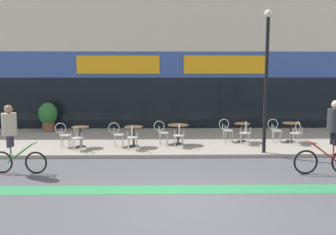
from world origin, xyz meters
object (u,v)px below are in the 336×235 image
bistro_table_1 (134,132)px  cafe_chair_2_near (179,134)px  cafe_chair_1_side (117,133)px  cafe_chair_2_side (162,131)px  cyclist_0 (12,134)px  cafe_chair_1_near (132,136)px  planter_pot (48,116)px  bistro_table_0 (80,133)px  bistro_table_4 (291,128)px  cyclist_1 (332,132)px  cafe_chair_0_side (63,133)px  cafe_chair_3_side (226,129)px  cafe_chair_4_side (275,129)px  cafe_chair_3_near (245,131)px  bistro_table_2 (178,130)px  bistro_table_3 (242,129)px  cafe_chair_4_near (297,131)px  cafe_chair_0_near (77,136)px  lamp_post (266,71)px

bistro_table_1 → cafe_chair_2_near: 1.69m
cafe_chair_1_side → cafe_chair_2_side: size_ratio=1.00×
cyclist_0 → cafe_chair_1_near: bearing=41.3°
planter_pot → bistro_table_0: bearing=-57.8°
bistro_table_4 → cyclist_1: (-0.21, -4.14, 0.57)m
cafe_chair_0_side → cafe_chair_3_side: same height
cafe_chair_2_near → planter_pot: (-5.76, 3.60, 0.20)m
bistro_table_0 → cafe_chair_4_side: size_ratio=0.83×
cafe_chair_2_near → cafe_chair_3_near: same height
cafe_chair_3_side → cyclist_0: (-6.85, -3.97, 0.51)m
cyclist_0 → cyclist_1: bearing=2.4°
bistro_table_1 → cafe_chair_3_near: cafe_chair_3_near is taller
bistro_table_2 → cafe_chair_2_near: 0.63m
bistro_table_3 → cafe_chair_4_near: bearing=-19.8°
bistro_table_3 → cafe_chair_2_side: size_ratio=0.80×
bistro_table_1 → cyclist_0: bearing=-136.2°
cafe_chair_1_side → cyclist_0: cyclist_0 is taller
cafe_chair_1_side → cafe_chair_0_side: bearing=174.5°
cafe_chair_0_near → cafe_chair_4_near: 8.11m
cafe_chair_1_near → cafe_chair_0_near: bearing=92.8°
bistro_table_1 → cafe_chair_1_side: (-0.63, -0.01, -0.01)m
lamp_post → cyclist_0: (-7.83, -2.03, -1.77)m
bistro_table_2 → cafe_chair_3_near: cafe_chair_3_near is taller
bistro_table_3 → cafe_chair_1_side: (-4.82, -0.85, 0.01)m
bistro_table_1 → bistro_table_2: 1.70m
bistro_table_3 → cafe_chair_4_side: 1.29m
cafe_chair_4_side → cafe_chair_1_side: bearing=-165.6°
planter_pot → cafe_chair_1_near: bearing=-44.2°
cafe_chair_1_near → lamp_post: 5.12m
cafe_chair_1_near → bistro_table_3: bearing=-69.7°
cafe_chair_4_side → cyclist_0: size_ratio=0.45×
bistro_table_0 → cafe_chair_4_near: (8.07, 0.21, -0.01)m
bistro_table_4 → cafe_chair_4_near: bearing=-89.3°
cafe_chair_3_side → cafe_chair_4_near: (2.55, -0.68, 0.00)m
cafe_chair_0_near → cafe_chair_3_near: 6.21m
cafe_chair_2_near → planter_pot: bearing=55.3°
cyclist_1 → cafe_chair_2_side: bearing=-39.2°
cafe_chair_3_near → cafe_chair_4_near: bearing=-88.7°
bistro_table_1 → cyclist_1: size_ratio=0.35×
bistro_table_0 → planter_pot: (-2.14, 3.41, 0.19)m
bistro_table_0 → cafe_chair_2_side: cafe_chair_2_side is taller
bistro_table_1 → cafe_chair_2_side: bearing=19.5°
cafe_chair_1_near → cafe_chair_3_side: same height
cafe_chair_4_side → bistro_table_4: bearing=6.1°
bistro_table_2 → cyclist_0: (-4.94, -3.51, 0.49)m
cafe_chair_2_side → cyclist_1: cyclist_1 is taller
cafe_chair_2_near → cafe_chair_2_side: size_ratio=1.00×
cafe_chair_0_side → planter_pot: (-1.52, 3.41, 0.20)m
bistro_table_1 → cafe_chair_3_near: (4.19, 0.22, -0.01)m
cafe_chair_1_near → cafe_chair_4_near: size_ratio=1.00×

